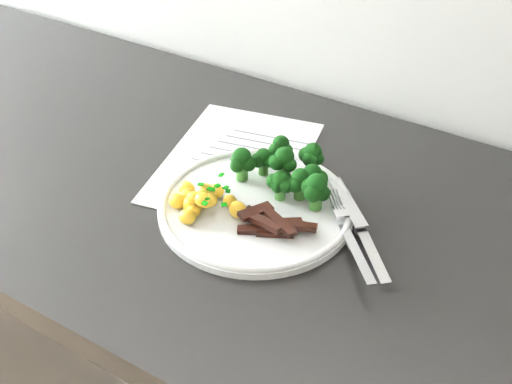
{
  "coord_description": "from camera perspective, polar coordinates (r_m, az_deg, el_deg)",
  "views": [
    {
      "loc": [
        0.28,
        1.12,
        1.4
      ],
      "look_at": [
        -0.05,
        1.67,
        0.9
      ],
      "focal_mm": 45.49,
      "sensor_mm": 36.0,
      "label": 1
    }
  ],
  "objects": [
    {
      "name": "beef_strips",
      "position": [
        0.79,
        1.48,
        -2.77
      ],
      "size": [
        0.1,
        0.06,
        0.02
      ],
      "color": "black",
      "rests_on": "plate"
    },
    {
      "name": "plate",
      "position": [
        0.83,
        0.0,
        -1.25
      ],
      "size": [
        0.25,
        0.25,
        0.01
      ],
      "color": "white",
      "rests_on": "counter"
    },
    {
      "name": "fork",
      "position": [
        0.78,
        8.34,
        -4.09
      ],
      "size": [
        0.12,
        0.14,
        0.02
      ],
      "color": "silver",
      "rests_on": "plate"
    },
    {
      "name": "broccoli",
      "position": [
        0.84,
        2.93,
        1.97
      ],
      "size": [
        0.15,
        0.09,
        0.06
      ],
      "color": "#2F6620",
      "rests_on": "plate"
    },
    {
      "name": "knife",
      "position": [
        0.79,
        9.53,
        -4.13
      ],
      "size": [
        0.15,
        0.15,
        0.02
      ],
      "color": "silver",
      "rests_on": "plate"
    },
    {
      "name": "potatoes",
      "position": [
        0.82,
        -4.69,
        -0.71
      ],
      "size": [
        0.1,
        0.08,
        0.04
      ],
      "color": "yellow",
      "rests_on": "plate"
    },
    {
      "name": "recipe_paper",
      "position": [
        0.92,
        -1.8,
        2.77
      ],
      "size": [
        0.24,
        0.3,
        0.0
      ],
      "color": "white",
      "rests_on": "counter"
    }
  ]
}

